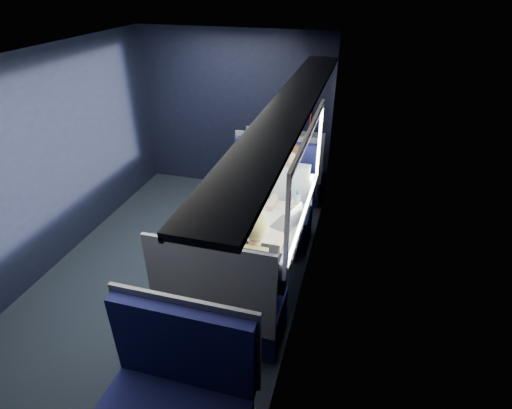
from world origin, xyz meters
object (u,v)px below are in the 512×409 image
(bottle_small, at_px, (297,201))
(cup, at_px, (297,202))
(table, at_px, (269,231))
(seat_bay_near, at_px, (270,206))
(woman, at_px, (257,271))
(man, at_px, (289,194))
(seat_bay_far, at_px, (224,306))
(seat_row_back, at_px, (179,401))
(seat_row_front, at_px, (286,175))
(laptop, at_px, (290,220))

(bottle_small, relative_size, cup, 2.75)
(table, height_order, seat_bay_near, seat_bay_near)
(woman, bearing_deg, man, 90.00)
(table, relative_size, seat_bay_far, 0.79)
(table, bearing_deg, seat_row_back, -95.80)
(man, bearing_deg, seat_row_front, 102.83)
(laptop, xyz_separation_m, bottle_small, (0.01, 0.32, 0.04))
(table, distance_m, seat_bay_near, 0.92)
(seat_bay_near, relative_size, seat_row_back, 1.09)
(seat_row_back, xyz_separation_m, man, (0.25, 2.50, 0.31))
(seat_bay_far, height_order, seat_row_front, seat_bay_far)
(cup, bearing_deg, laptop, -90.13)
(man, height_order, woman, same)
(table, xyz_separation_m, cup, (0.21, 0.44, 0.12))
(man, xyz_separation_m, woman, (0.00, -1.41, 0.01))
(seat_row_back, bearing_deg, seat_row_front, 90.00)
(seat_bay_near, distance_m, cup, 0.69)
(seat_bay_far, relative_size, seat_row_front, 1.09)
(table, relative_size, man, 0.76)
(woman, distance_m, laptop, 0.76)
(seat_row_back, distance_m, woman, 1.16)
(table, xyz_separation_m, seat_bay_far, (-0.18, -0.87, -0.25))
(seat_row_front, relative_size, cup, 14.22)
(seat_row_front, distance_m, man, 1.17)
(seat_bay_near, distance_m, laptop, 0.99)
(seat_bay_near, height_order, man, man)
(seat_bay_near, bearing_deg, seat_bay_far, -89.54)
(man, xyz_separation_m, cup, (0.14, -0.26, 0.06))
(laptop, bearing_deg, seat_bay_near, 115.92)
(laptop, bearing_deg, bottle_small, 88.00)
(woman, relative_size, laptop, 3.95)
(seat_bay_near, bearing_deg, laptop, -64.08)
(seat_row_back, bearing_deg, cup, 80.12)
(man, distance_m, bottle_small, 0.39)
(laptop, bearing_deg, table, -169.44)
(seat_row_back, distance_m, man, 2.53)
(man, bearing_deg, cup, -61.68)
(seat_bay_far, relative_size, man, 0.95)
(seat_row_back, relative_size, man, 0.88)
(table, relative_size, seat_row_back, 0.86)
(seat_row_back, height_order, woman, woman)
(seat_bay_far, bearing_deg, table, 78.22)
(table, distance_m, seat_bay_far, 0.93)
(table, relative_size, woman, 0.76)
(seat_bay_far, xyz_separation_m, bottle_small, (0.40, 1.23, 0.42))
(seat_row_back, relative_size, cup, 14.22)
(seat_row_front, xyz_separation_m, laptop, (0.39, -1.76, 0.39))
(seat_row_back, bearing_deg, seat_bay_near, 90.30)
(woman, xyz_separation_m, cup, (0.14, 1.15, 0.05))
(laptop, distance_m, cup, 0.40)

